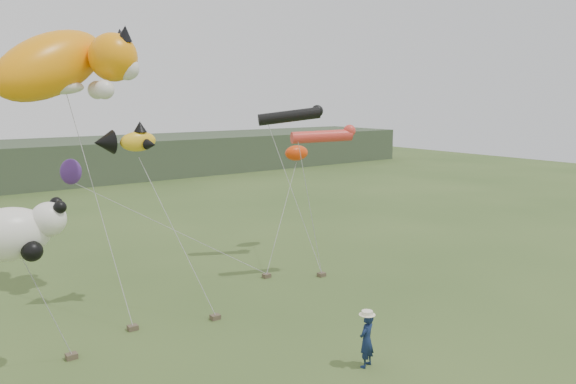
# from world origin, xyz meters

# --- Properties ---
(ground) EXTENTS (120.00, 120.00, 0.00)m
(ground) POSITION_xyz_m (0.00, 0.00, 0.00)
(ground) COLOR #385123
(ground) RESTS_ON ground
(festival_attendant) EXTENTS (0.73, 0.59, 1.74)m
(festival_attendant) POSITION_xyz_m (-0.73, -2.05, 0.87)
(festival_attendant) COLOR #111F42
(festival_attendant) RESTS_ON ground
(sandbag_anchors) EXTENTS (12.29, 3.31, 0.18)m
(sandbag_anchors) POSITION_xyz_m (-2.07, 5.18, 0.09)
(sandbag_anchors) COLOR brown
(sandbag_anchors) RESTS_ON ground
(cat_kite) EXTENTS (7.00, 4.42, 4.16)m
(cat_kite) POSITION_xyz_m (-5.92, 10.02, 9.65)
(cat_kite) COLOR orange
(cat_kite) RESTS_ON ground
(fish_kite) EXTENTS (2.36, 1.62, 1.25)m
(fish_kite) POSITION_xyz_m (-4.58, 7.35, 6.67)
(fish_kite) COLOR yellow
(fish_kite) RESTS_ON ground
(tube_kites) EXTENTS (3.94, 5.26, 1.67)m
(tube_kites) POSITION_xyz_m (4.62, 7.60, 7.10)
(tube_kites) COLOR black
(tube_kites) RESTS_ON ground
(panda_kite) EXTENTS (2.72, 1.76, 1.69)m
(panda_kite) POSITION_xyz_m (-9.38, 3.59, 4.49)
(panda_kite) COLOR white
(panda_kite) RESTS_ON ground
(misc_kites) EXTENTS (12.88, 2.11, 1.26)m
(misc_kites) POSITION_xyz_m (1.58, 11.12, 5.22)
(misc_kites) COLOR #F13D0A
(misc_kites) RESTS_ON ground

